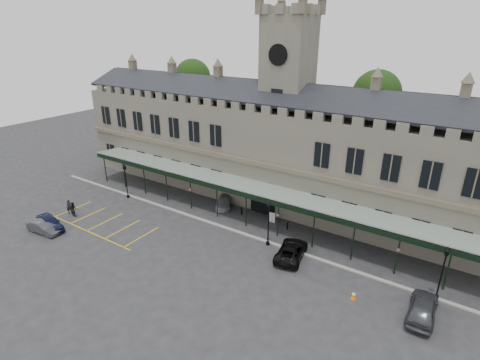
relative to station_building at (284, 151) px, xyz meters
The scene contains 22 objects.
ground 17.17m from the station_building, 90.00° to the right, with size 140.00×140.00×0.00m, color #28282A.
station_building is the anchor object (origin of this frame).
clock_tower 6.64m from the station_building, 90.00° to the left, with size 5.60×5.60×24.80m.
canopy 9.37m from the station_building, 90.00° to the right, with size 50.00×4.10×4.30m.
kerb 12.22m from the station_building, 90.00° to the right, with size 60.00×0.40×0.12m, color gray.
parking_markings 23.26m from the station_building, 128.81° to the right, with size 16.00×6.00×0.01m, color gold, non-canonical shape.
tree_behind_left 24.64m from the station_building, 157.55° to the left, with size 6.00×6.00×16.00m.
tree_behind_mid 13.67m from the station_building, 48.65° to the left, with size 6.00×6.00×16.00m.
lamp_post_left 20.54m from the station_building, 147.51° to the right, with size 0.44×0.44×4.66m.
lamp_post_mid 12.05m from the station_building, 69.64° to the right, with size 0.46×0.46×4.86m.
lamp_post_right 22.50m from the station_building, 27.79° to the right, with size 0.47×0.47×4.99m.
traffic_cone 20.80m from the station_building, 45.29° to the right, with size 0.45×0.45×0.72m.
sign_board 8.88m from the station_building, 72.05° to the right, with size 0.71×0.10×1.21m.
bollard_left 9.19m from the station_building, 105.93° to the right, with size 0.16×0.16×0.92m, color black.
bollard_right 10.05m from the station_building, 58.11° to the right, with size 0.16×0.16×0.88m, color black.
car_left_a 28.21m from the station_building, 129.76° to the right, with size 1.82×4.52×1.54m, color black.
car_left_b 28.74m from the station_building, 128.44° to the right, with size 1.43×4.10×1.35m, color #383B40.
car_taxi 9.70m from the station_building, 130.24° to the right, with size 1.74×4.28×1.24m, color #95979C.
car_van 14.62m from the station_building, 58.62° to the right, with size 2.39×5.18×1.44m, color black.
car_right_a 23.84m from the station_building, 34.90° to the right, with size 1.98×4.93×1.68m, color #383B40.
person_a 26.77m from the station_building, 137.16° to the right, with size 0.65×0.43×1.78m, color black.
person_b 26.18m from the station_building, 135.67° to the right, with size 0.86×0.67×1.78m, color black.
Camera 1 is at (19.86, -24.07, 20.78)m, focal length 28.00 mm.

